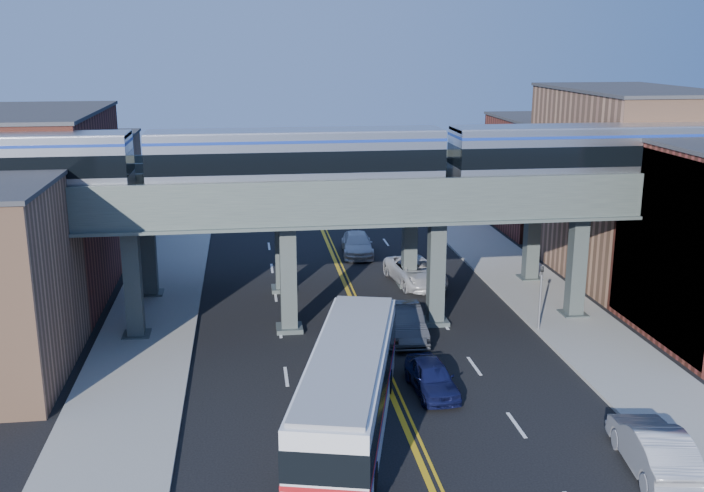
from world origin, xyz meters
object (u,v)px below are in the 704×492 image
(traffic_signal, at_px, (541,291))
(car_lane_a, at_px, (432,377))
(transit_train, at_px, (297,160))
(car_lane_c, at_px, (415,271))
(transit_bus, at_px, (349,391))
(stop_sign, at_px, (385,329))
(car_lane_d, at_px, (357,244))
(car_lane_b, at_px, (404,322))
(car_parked_curb, at_px, (654,448))

(traffic_signal, xyz_separation_m, car_lane_a, (-7.40, -6.51, -1.58))
(transit_train, xyz_separation_m, car_lane_c, (7.93, 7.28, -8.41))
(traffic_signal, relative_size, transit_bus, 0.30)
(transit_train, bearing_deg, stop_sign, -53.16)
(car_lane_a, distance_m, car_lane_d, 23.35)
(transit_bus, distance_m, car_lane_c, 20.07)
(stop_sign, bearing_deg, car_lane_d, 85.68)
(car_lane_b, bearing_deg, transit_train, 162.29)
(transit_bus, relative_size, car_lane_a, 3.17)
(stop_sign, bearing_deg, car_parked_curb, -54.17)
(car_parked_curb, bearing_deg, transit_train, -45.87)
(transit_bus, relative_size, car_lane_d, 2.55)
(transit_bus, xyz_separation_m, car_lane_c, (6.80, 18.86, -0.92))
(stop_sign, height_order, car_lane_d, stop_sign)
(transit_train, bearing_deg, car_lane_d, 70.53)
(stop_sign, relative_size, car_lane_b, 0.51)
(transit_bus, relative_size, car_lane_b, 2.60)
(stop_sign, bearing_deg, car_lane_a, -66.85)
(transit_train, distance_m, transit_bus, 13.84)
(stop_sign, distance_m, car_lane_a, 3.95)
(car_lane_a, height_order, car_parked_curb, car_parked_curb)
(traffic_signal, distance_m, car_parked_curb, 14.08)
(stop_sign, bearing_deg, car_lane_b, 63.15)
(stop_sign, xyz_separation_m, traffic_signal, (8.90, 3.00, 0.54))
(transit_train, distance_m, traffic_signal, 14.56)
(car_lane_c, bearing_deg, car_parked_curb, -88.83)
(transit_bus, height_order, car_lane_c, transit_bus)
(traffic_signal, bearing_deg, transit_bus, -140.22)
(car_lane_a, xyz_separation_m, car_lane_b, (0.10, 6.66, 0.13))
(car_lane_a, bearing_deg, transit_train, 118.22)
(car_lane_b, distance_m, car_parked_curb, 15.47)
(transit_bus, bearing_deg, car_lane_b, -9.12)
(stop_sign, relative_size, car_lane_a, 0.62)
(stop_sign, xyz_separation_m, transit_bus, (-2.61, -6.58, -0.02))
(transit_bus, xyz_separation_m, car_lane_a, (4.11, 3.08, -1.02))
(transit_train, xyz_separation_m, car_lane_b, (5.34, -1.85, -8.38))
(car_lane_b, xyz_separation_m, car_lane_d, (-0.10, 16.69, -0.09))
(transit_train, height_order, car_lane_c, transit_train)
(stop_sign, height_order, car_lane_c, stop_sign)
(transit_train, height_order, car_lane_b, transit_train)
(car_lane_a, distance_m, car_parked_curb, 9.85)
(transit_train, bearing_deg, transit_bus, -84.40)
(car_lane_d, xyz_separation_m, car_parked_curb, (6.42, -30.81, 0.11))
(car_lane_d, bearing_deg, traffic_signal, -62.16)
(transit_bus, height_order, car_lane_b, transit_bus)
(transit_train, xyz_separation_m, traffic_signal, (12.65, -2.00, -6.93))
(transit_train, relative_size, car_lane_a, 10.91)
(traffic_signal, height_order, car_lane_c, traffic_signal)
(car_lane_c, distance_m, car_parked_curb, 23.55)
(transit_train, height_order, car_lane_d, transit_train)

